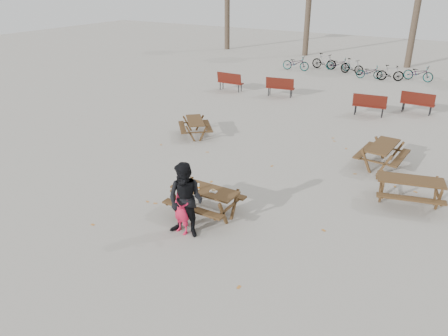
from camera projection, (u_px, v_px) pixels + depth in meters
The scene contains 13 objects.
ground at pixel (205, 214), 11.96m from camera, with size 80.00×80.00×0.00m, color gray.
main_picnic_table at pixel (205, 195), 11.72m from camera, with size 1.80×1.45×0.78m.
food_tray at pixel (213, 191), 11.47m from camera, with size 0.18×0.11×0.04m, color white.
bread_roll at pixel (213, 190), 11.45m from camera, with size 0.14×0.06×0.05m, color tan.
soda_bottle at pixel (199, 187), 11.60m from camera, with size 0.07×0.07×0.17m.
child at pixel (182, 209), 10.85m from camera, with size 0.50×0.33×1.37m, color red.
adult at pixel (186, 200), 10.64m from camera, with size 0.94×0.74×1.94m, color black.
picnic_table_east at pixel (409, 191), 12.37m from camera, with size 1.79×1.44×0.77m, color #3B2615, non-canonical shape.
picnic_table_north at pixel (195, 128), 17.61m from camera, with size 1.55×1.25×0.67m, color #3B2615, non-canonical shape.
picnic_table_far at pixel (382, 156), 14.79m from camera, with size 1.79×1.44×0.77m, color #3B2615, non-canonical shape.
park_bench_row at pixel (319, 93), 22.02m from camera, with size 11.27×2.13×1.03m.
bicycle_row at pixel (352, 67), 28.36m from camera, with size 9.55×2.45×1.04m.
fallen_leaves at pixel (262, 184), 13.69m from camera, with size 11.00×11.00×0.01m, color #C0762E, non-canonical shape.
Camera 1 is at (5.77, -8.68, 6.03)m, focal length 35.00 mm.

